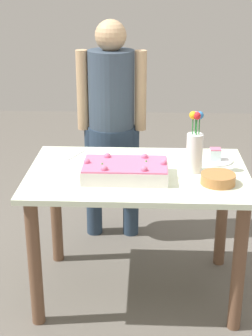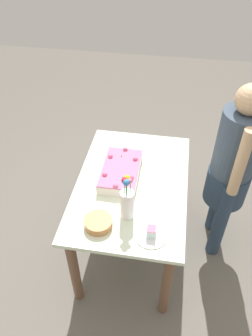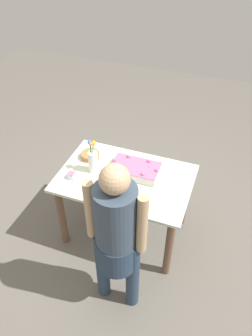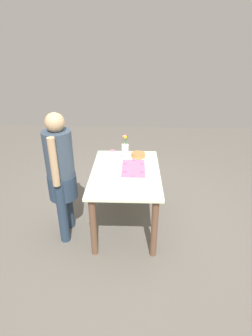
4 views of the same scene
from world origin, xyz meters
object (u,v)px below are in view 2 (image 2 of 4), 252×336
at_px(cake_knife, 169,154).
at_px(flower_vase, 127,202).
at_px(serving_plate_with_slice, 151,234).
at_px(fruit_bowl, 98,223).
at_px(sheet_cake, 121,171).
at_px(person_standing, 232,166).

distance_m(cake_knife, flower_vase, 0.72).
distance_m(serving_plate_with_slice, fruit_bowl, 0.34).
height_order(flower_vase, fruit_bowl, flower_vase).
distance_m(serving_plate_with_slice, flower_vase, 0.25).
height_order(sheet_cake, flower_vase, flower_vase).
distance_m(flower_vase, person_standing, 0.84).
bearing_deg(flower_vase, sheet_cake, -163.91).
distance_m(serving_plate_with_slice, person_standing, 0.81).
bearing_deg(serving_plate_with_slice, sheet_cake, -151.14).
height_order(sheet_cake, cake_knife, sheet_cake).
relative_size(flower_vase, person_standing, 0.23).
xyz_separation_m(sheet_cake, serving_plate_with_slice, (0.50, 0.28, -0.02)).
bearing_deg(flower_vase, serving_plate_with_slice, 51.68).
distance_m(sheet_cake, cake_knife, 0.46).
height_order(sheet_cake, person_standing, person_standing).
xyz_separation_m(serving_plate_with_slice, cake_knife, (-0.81, 0.06, -0.02)).
xyz_separation_m(sheet_cake, flower_vase, (0.37, 0.11, 0.09)).
bearing_deg(person_standing, flower_vase, 35.88).
bearing_deg(serving_plate_with_slice, cake_knife, 175.88).
relative_size(sheet_cake, cake_knife, 2.25).
bearing_deg(sheet_cake, serving_plate_with_slice, 28.86).
relative_size(sheet_cake, person_standing, 0.30).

